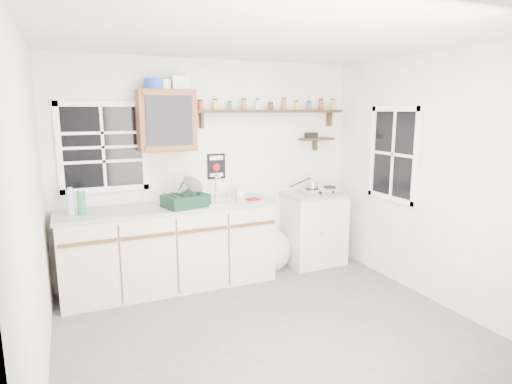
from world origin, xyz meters
The scene contains 18 objects.
room centered at (0.00, 0.00, 1.25)m, with size 3.64×3.24×2.54m.
main_cabinet centered at (-0.58, 1.30, 0.46)m, with size 2.31×0.63×0.92m.
right_cabinet centered at (1.25, 1.32, 0.46)m, with size 0.73×0.57×0.91m.
sink centered at (-0.05, 1.30, 0.93)m, with size 0.52×0.44×0.29m.
upper_cabinet centered at (-0.55, 1.44, 1.82)m, with size 0.60×0.32×0.65m.
upper_cabinet_clutter centered at (-0.55, 1.44, 2.21)m, with size 0.47×0.24×0.14m.
spice_shelf centered at (0.72, 1.51, 1.93)m, with size 1.91×0.18×0.35m.
secondary_shelf centered at (1.36, 1.52, 1.58)m, with size 0.45×0.16×0.24m.
warning_sign centered at (0.05, 1.59, 1.28)m, with size 0.22×0.02×0.30m.
window_back centered at (-1.20, 1.59, 1.55)m, with size 0.93×0.03×0.98m.
window_right centered at (1.79, 0.55, 1.45)m, with size 0.03×0.78×1.08m.
water_bottles centered at (-1.51, 1.28, 1.04)m, with size 0.18×0.12×0.27m.
dish_rack centered at (-0.42, 1.19, 1.03)m, with size 0.51×0.43×0.33m.
soap_bottle centered at (0.25, 1.36, 1.01)m, with size 0.08×0.08×0.18m, color silver.
rag centered at (0.36, 1.21, 0.93)m, with size 0.13×0.12×0.02m, color maroon.
hotplate centered at (1.33, 1.30, 0.94)m, with size 0.54×0.32×0.07m.
saucepan centered at (1.19, 1.31, 1.02)m, with size 0.33×0.21×0.15m.
trash_bag centered at (0.65, 1.37, 0.23)m, with size 0.48×0.43×0.55m.
Camera 1 is at (-1.54, -3.19, 1.94)m, focal length 30.00 mm.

